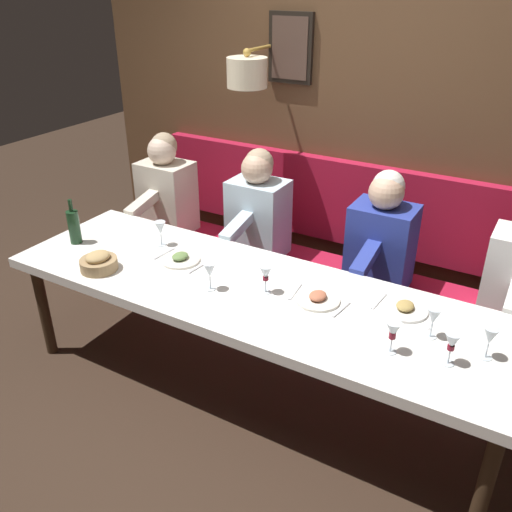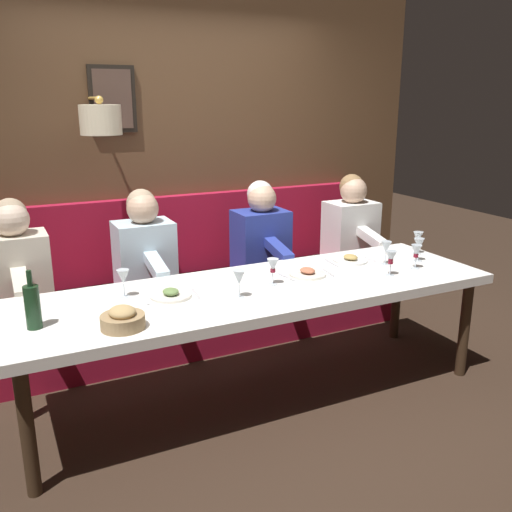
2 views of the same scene
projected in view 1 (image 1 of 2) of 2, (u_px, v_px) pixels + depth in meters
name	position (u px, v px, depth m)	size (l,w,h in m)	color
ground_plane	(251.00, 390.00, 3.38)	(12.00, 12.00, 0.00)	#332319
dining_table	(251.00, 297.00, 3.06)	(0.90, 2.96, 0.74)	white
banquette_bench	(313.00, 294.00, 3.95)	(0.52, 3.16, 0.45)	maroon
back_wall_panel	(353.00, 122.00, 3.87)	(0.59, 4.36, 2.90)	brown
diner_near	(382.00, 235.00, 3.47)	(0.60, 0.40, 0.79)	#283893
diner_middle	(258.00, 207.00, 3.88)	(0.60, 0.40, 0.79)	silver
diner_far	(166.00, 187.00, 4.25)	(0.60, 0.40, 0.79)	beige
place_setting_0	(318.00, 299.00, 2.90)	(0.24, 0.33, 0.05)	silver
place_setting_1	(405.00, 309.00, 2.82)	(0.24, 0.32, 0.05)	white
place_setting_2	(180.00, 259.00, 3.31)	(0.24, 0.32, 0.05)	silver
wine_glass_0	(265.00, 274.00, 2.93)	(0.07, 0.07, 0.16)	silver
wine_glass_1	(393.00, 331.00, 2.47)	(0.07, 0.07, 0.16)	silver
wine_glass_2	(452.00, 343.00, 2.39)	(0.07, 0.07, 0.16)	silver
wine_glass_3	(160.00, 229.00, 3.46)	(0.07, 0.07, 0.16)	silver
wine_glass_4	(433.00, 317.00, 2.57)	(0.07, 0.07, 0.16)	silver
wine_glass_5	(490.00, 337.00, 2.43)	(0.07, 0.07, 0.16)	silver
wine_glass_6	(210.00, 271.00, 2.97)	(0.07, 0.07, 0.16)	silver
wine_bottle	(74.00, 226.00, 3.49)	(0.08, 0.08, 0.30)	#19381E
bread_bowl	(99.00, 262.00, 3.20)	(0.22, 0.22, 0.12)	#9E7F56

